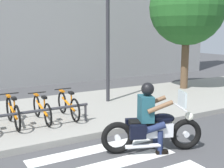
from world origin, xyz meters
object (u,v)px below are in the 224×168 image
object	(u,v)px
bicycle_3	(42,109)
bike_rack	(18,115)
bicycle_4	(68,105)
rider	(150,112)
motorcycle	(153,130)
bicycle_2	(13,112)
tree_near_rack	(187,8)
street_lamp	(108,30)

from	to	relation	value
bicycle_3	bike_rack	size ratio (longest dim) A/B	0.45
bicycle_4	rider	bearing A→B (deg)	-75.74
bike_rack	motorcycle	bearing A→B (deg)	-44.41
bicycle_2	tree_near_rack	distance (m)	7.83
tree_near_rack	bike_rack	bearing A→B (deg)	-163.79
bicycle_3	street_lamp	distance (m)	3.48
bike_rack	tree_near_rack	xyz separation A→B (m)	(7.13, 2.07, 2.80)
bike_rack	bicycle_3	bearing A→B (deg)	37.40
rider	bicycle_2	distance (m)	3.44
motorcycle	bicycle_2	world-z (taller)	motorcycle
street_lamp	tree_near_rack	xyz separation A→B (m)	(3.81, 0.40, 0.86)
street_lamp	bicycle_3	bearing A→B (deg)	-156.71
street_lamp	bike_rack	bearing A→B (deg)	-153.27
bicycle_2	bicycle_3	world-z (taller)	bicycle_2
bicycle_3	street_lamp	size ratio (longest dim) A/B	0.39
motorcycle	street_lamp	distance (m)	4.48
motorcycle	bicycle_2	size ratio (longest dim) A/B	1.25
motorcycle	bicycle_4	world-z (taller)	motorcycle
bicycle_2	rider	bearing A→B (deg)	-51.49
motorcycle	street_lamp	bearing A→B (deg)	73.71
motorcycle	rider	xyz separation A→B (m)	(-0.07, 0.03, 0.37)
rider	tree_near_rack	xyz separation A→B (m)	(5.00, 4.20, 2.53)
motorcycle	rider	size ratio (longest dim) A/B	1.39
bicycle_3	street_lamp	xyz separation A→B (m)	(2.60, 1.12, 2.03)
bicycle_3	street_lamp	world-z (taller)	street_lamp
bicycle_4	street_lamp	distance (m)	2.97
bicycle_3	motorcycle	bearing A→B (deg)	-61.44
motorcycle	street_lamp	xyz separation A→B (m)	(1.12, 3.83, 2.04)
bicycle_3	bike_rack	distance (m)	0.92
bicycle_4	tree_near_rack	xyz separation A→B (m)	(5.68, 1.52, 2.87)
rider	street_lamp	distance (m)	4.32
street_lamp	bicycle_2	bearing A→B (deg)	-161.39
bicycle_3	rider	bearing A→B (deg)	-62.31
motorcycle	rider	bearing A→B (deg)	155.69
bicycle_3	bike_rack	xyz separation A→B (m)	(-0.73, -0.56, 0.08)
rider	bicycle_2	xyz separation A→B (m)	(-2.13, 2.68, -0.34)
bicycle_3	bicycle_4	xyz separation A→B (m)	(0.73, -0.00, 0.01)
bicycle_4	bike_rack	xyz separation A→B (m)	(-1.45, -0.55, 0.07)
street_lamp	tree_near_rack	world-z (taller)	tree_near_rack
bicycle_3	tree_near_rack	size ratio (longest dim) A/B	0.33
street_lamp	tree_near_rack	bearing A→B (deg)	6.00
rider	bike_rack	xyz separation A→B (m)	(-2.13, 2.13, -0.27)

